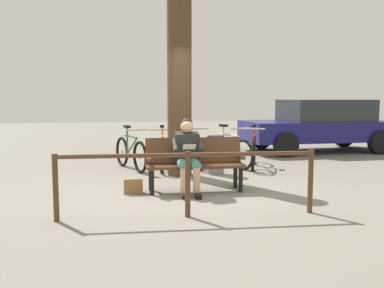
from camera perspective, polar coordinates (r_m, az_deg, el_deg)
ground_plane at (r=6.96m, az=0.11°, el=-6.52°), size 40.00×40.00×0.00m
bench at (r=7.04m, az=0.34°, el=-2.16°), size 1.61×0.53×0.87m
person_reading at (r=6.84m, az=-0.59°, el=-1.08°), size 0.50×0.77×1.20m
handbag at (r=6.95m, az=-7.84°, el=-5.58°), size 0.31×0.15×0.24m
tree_trunk at (r=8.37m, az=-1.69°, el=7.72°), size 0.48×0.48×3.50m
litter_bin at (r=8.57m, az=3.18°, el=-1.46°), size 0.34×0.34×0.77m
bicycle_black at (r=9.49m, az=8.23°, el=-0.93°), size 0.69×1.60×0.94m
bicycle_green at (r=9.46m, az=4.87°, el=-0.91°), size 0.74×1.57×0.94m
bicycle_red at (r=9.38m, az=-0.10°, el=-0.95°), size 0.51×1.66×0.94m
bicycle_silver at (r=9.17m, az=-4.01°, el=-1.13°), size 0.48×1.67×0.94m
bicycle_purple at (r=9.17m, az=-8.21°, el=-1.18°), size 0.68×1.60×0.94m
railing_fence at (r=5.46m, az=-0.58°, el=-3.65°), size 3.35×0.26×0.85m
parked_car at (r=12.65m, az=16.75°, el=2.55°), size 4.24×2.10×1.47m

